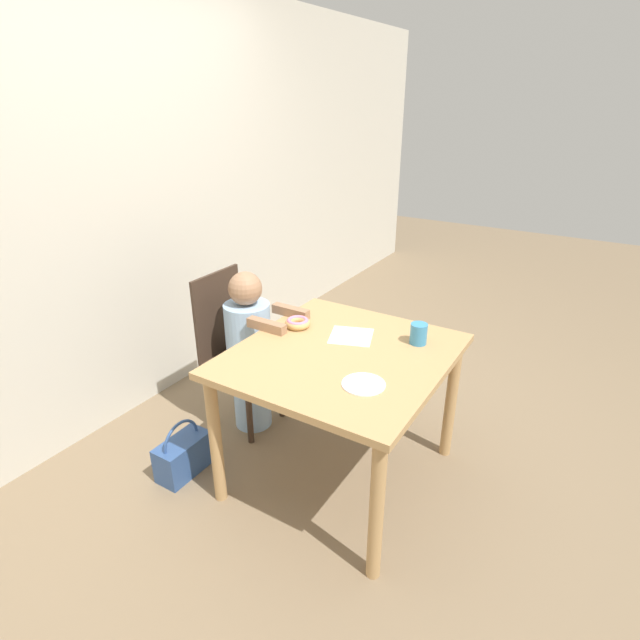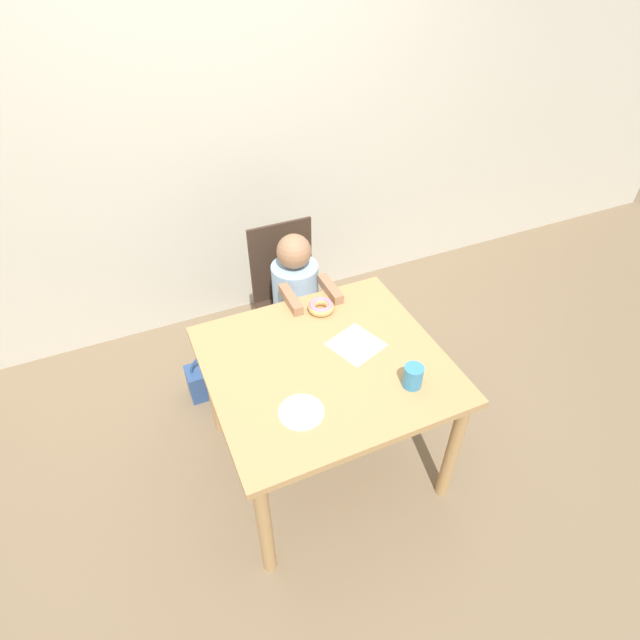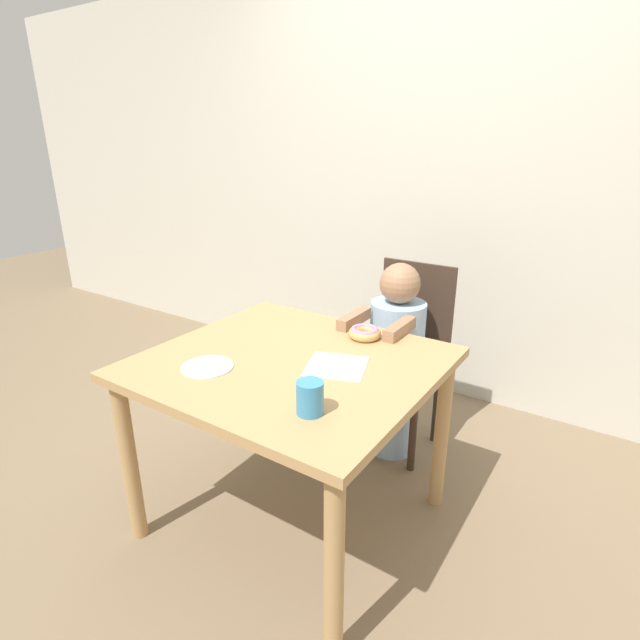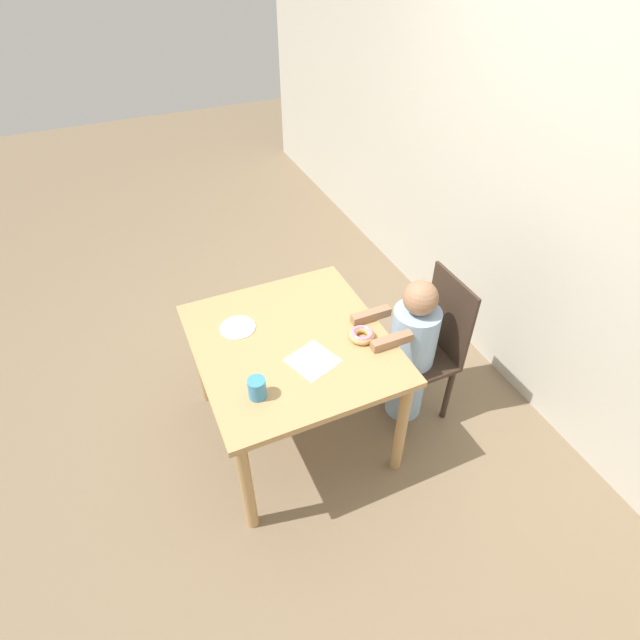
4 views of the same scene
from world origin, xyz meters
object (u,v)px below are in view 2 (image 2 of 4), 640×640
Objects in this scene: donut at (321,307)px; handbag at (212,377)px; child_figure at (297,309)px; chair at (289,301)px; cup at (413,376)px.

donut is 0.93m from handbag.
handbag is at bearing 145.50° from donut.
child_figure is at bearing -4.60° from handbag.
cup is (0.16, -1.06, 0.31)m from chair.
handbag is (-0.54, -0.07, -0.36)m from chair.
handbag is 3.07× the size of cup.
child_figure is 9.42× the size of cup.
cup is (0.15, -0.61, 0.03)m from donut.
handbag is at bearing 175.40° from child_figure.
donut is 0.63m from cup.
child_figure reaches higher than donut.
child_figure is at bearing 91.16° from donut.
chair is 0.53m from donut.
donut is (0.01, -0.33, 0.27)m from child_figure.
child_figure is at bearing -90.00° from chair.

